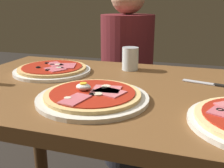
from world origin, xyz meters
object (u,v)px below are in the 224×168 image
Objects in this scene: dining_table at (133,124)px; pizza_foreground at (93,96)px; diner_person at (127,83)px; knife at (216,85)px; pizza_across_right at (53,69)px; water_glass_far at (130,60)px.

dining_table is 0.22m from pizza_foreground.
dining_table is 1.10× the size of diner_person.
pizza_across_right is at bearing -179.05° from knife.
dining_table is at bearing -73.17° from water_glass_far.
dining_table is 0.31m from knife.
diner_person is at bearing 98.24° from pizza_foreground.
dining_table is 0.30m from water_glass_far.
dining_table is 0.78m from diner_person.
pizza_across_right is 3.25× the size of water_glass_far.
water_glass_far reaches higher than pizza_foreground.
pizza_across_right reaches higher than dining_table.
dining_table is at bearing -15.66° from pizza_across_right.
knife is (0.34, 0.25, -0.01)m from pizza_foreground.
pizza_foreground reaches higher than knife.
water_glass_far is at bearing 87.72° from pizza_foreground.
diner_person is (0.14, 0.65, -0.23)m from pizza_across_right.
pizza_across_right is at bearing 77.78° from diner_person.
water_glass_far reaches higher than knife.
knife is (0.61, 0.01, -0.01)m from pizza_across_right.
pizza_foreground is 3.43× the size of water_glass_far.
pizza_foreground reaches higher than dining_table.
water_glass_far is 0.59m from diner_person.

